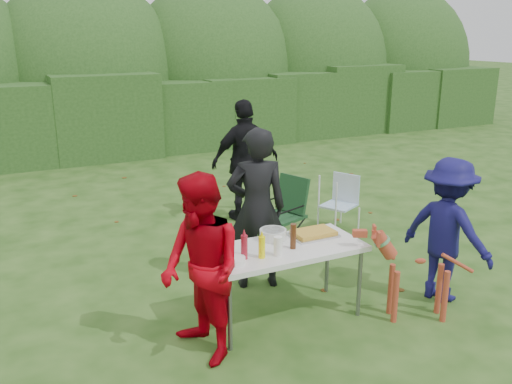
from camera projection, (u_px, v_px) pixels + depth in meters
name	position (u px, v px, depth m)	size (l,w,h in m)	color
ground	(277.00, 320.00, 5.22)	(80.00, 80.00, 0.00)	#1E4211
hedge_row	(104.00, 118.00, 11.85)	(22.00, 1.40, 1.70)	#23471C
shrub_backdrop	(88.00, 78.00, 13.02)	(20.00, 2.60, 3.20)	#3D6628
folding_table	(284.00, 252.00, 5.06)	(1.50, 0.70, 0.74)	silver
person_cook	(257.00, 209.00, 5.70)	(0.64, 0.42, 1.75)	black
person_red_jacket	(201.00, 269.00, 4.42)	(0.78, 0.61, 1.60)	#A8000C
person_black_puffy	(246.00, 161.00, 7.79)	(1.03, 0.43, 1.76)	black
child	(447.00, 230.00, 5.45)	(0.96, 0.55, 1.49)	#110F4B
dog	(419.00, 275.00, 5.14)	(0.94, 0.38, 0.90)	#A33D26
camping_chair	(282.00, 213.00, 6.90)	(0.56, 0.56, 0.90)	#194021
lawn_chair	(339.00, 203.00, 7.49)	(0.46, 0.46, 0.78)	#5694C5
food_tray	(314.00, 235.00, 5.31)	(0.45, 0.30, 0.02)	#B7B7BA
focaccia_bread	(314.00, 232.00, 5.30)	(0.40, 0.26, 0.04)	gold
mustard_bottle	(262.00, 247.00, 4.78)	(0.06, 0.06, 0.20)	#F1EA09
ketchup_bottle	(244.00, 247.00, 4.75)	(0.06, 0.06, 0.22)	maroon
beer_bottle	(293.00, 236.00, 4.98)	(0.06, 0.06, 0.24)	#47230F
paper_towel_roll	(222.00, 239.00, 4.89)	(0.12, 0.12, 0.26)	white
cup_stack	(278.00, 246.00, 4.83)	(0.08, 0.08, 0.18)	white
pasta_bowl	(273.00, 234.00, 5.22)	(0.26, 0.26, 0.10)	silver
plate_stack	(232.00, 260.00, 4.69)	(0.24, 0.24, 0.05)	white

